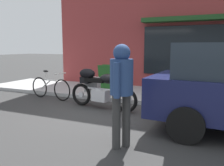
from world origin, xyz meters
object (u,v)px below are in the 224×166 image
Objects in this scene: pedestrian_walking at (121,83)px; sandwich_board_sign at (107,77)px; parked_bicycle at (50,88)px; touring_motorcycle at (99,86)px.

pedestrian_walking is 4.79m from sandwich_board_sign.
sandwich_board_sign is at bearing 118.11° from pedestrian_walking.
parked_bicycle is 2.09m from sandwich_board_sign.
touring_motorcycle is 2.01m from parked_bicycle.
touring_motorcycle reaches higher than parked_bicycle.
sandwich_board_sign is at bearing 109.40° from touring_motorcycle.
sandwich_board_sign is (-2.24, 4.20, -0.52)m from pedestrian_walking.
pedestrian_walking reaches higher than sandwich_board_sign.
sandwich_board_sign is at bearing 52.94° from parked_bicycle.
pedestrian_walking is 1.90× the size of sandwich_board_sign.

